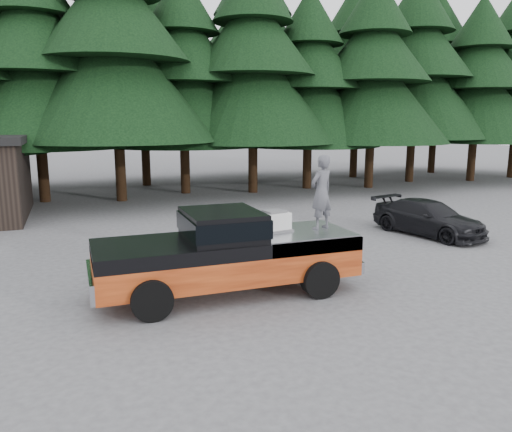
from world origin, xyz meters
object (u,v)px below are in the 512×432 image
object	(u,v)px
pickup_truck	(227,265)
air_compressor	(274,222)
man_on_bed	(321,192)
parked_car	(428,218)

from	to	relation	value
pickup_truck	air_compressor	bearing A→B (deg)	5.93
pickup_truck	air_compressor	xyz separation A→B (m)	(1.20, 0.12, 0.88)
man_on_bed	parked_car	distance (m)	6.92
air_compressor	man_on_bed	bearing A→B (deg)	-18.76
man_on_bed	parked_car	bearing A→B (deg)	-171.28
pickup_truck	parked_car	xyz separation A→B (m)	(8.22, 3.25, -0.08)
man_on_bed	parked_car	xyz separation A→B (m)	(5.88, 3.27, -1.62)
man_on_bed	pickup_truck	bearing A→B (deg)	-20.72
parked_car	man_on_bed	bearing A→B (deg)	-164.95
air_compressor	parked_car	size ratio (longest dim) A/B	0.15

